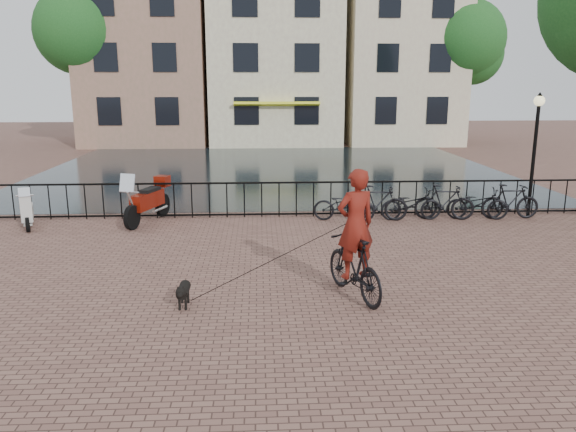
{
  "coord_description": "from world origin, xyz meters",
  "views": [
    {
      "loc": [
        -0.56,
        -7.83,
        3.77
      ],
      "look_at": [
        0.0,
        3.0,
        1.2
      ],
      "focal_mm": 35.0,
      "sensor_mm": 36.0,
      "label": 1
    }
  ],
  "objects_px": {
    "scooter": "(27,205)",
    "dog": "(184,293)",
    "lamp_post": "(536,134)",
    "cyclist": "(355,242)",
    "motorcycle": "(147,195)"
  },
  "relations": [
    {
      "from": "scooter",
      "to": "dog",
      "type": "bearing_deg",
      "value": -69.47
    },
    {
      "from": "lamp_post",
      "to": "dog",
      "type": "relative_size",
      "value": 4.86
    },
    {
      "from": "cyclist",
      "to": "dog",
      "type": "distance_m",
      "value": 3.13
    },
    {
      "from": "lamp_post",
      "to": "dog",
      "type": "xyz_separation_m",
      "value": [
        -9.09,
        -6.25,
        -2.14
      ]
    },
    {
      "from": "dog",
      "to": "scooter",
      "type": "bearing_deg",
      "value": 130.71
    },
    {
      "from": "cyclist",
      "to": "scooter",
      "type": "xyz_separation_m",
      "value": [
        -7.88,
        5.46,
        -0.44
      ]
    },
    {
      "from": "lamp_post",
      "to": "motorcycle",
      "type": "xyz_separation_m",
      "value": [
        -10.85,
        -0.11,
        -1.61
      ]
    },
    {
      "from": "cyclist",
      "to": "scooter",
      "type": "height_order",
      "value": "cyclist"
    },
    {
      "from": "lamp_post",
      "to": "dog",
      "type": "bearing_deg",
      "value": -145.51
    },
    {
      "from": "motorcycle",
      "to": "scooter",
      "type": "xyz_separation_m",
      "value": [
        -3.11,
        -0.39,
        -0.16
      ]
    },
    {
      "from": "dog",
      "to": "motorcycle",
      "type": "relative_size",
      "value": 0.32
    },
    {
      "from": "cyclist",
      "to": "dog",
      "type": "bearing_deg",
      "value": -13.91
    },
    {
      "from": "cyclist",
      "to": "motorcycle",
      "type": "distance_m",
      "value": 7.55
    },
    {
      "from": "lamp_post",
      "to": "scooter",
      "type": "distance_m",
      "value": 14.08
    },
    {
      "from": "dog",
      "to": "motorcycle",
      "type": "distance_m",
      "value": 6.4
    }
  ]
}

